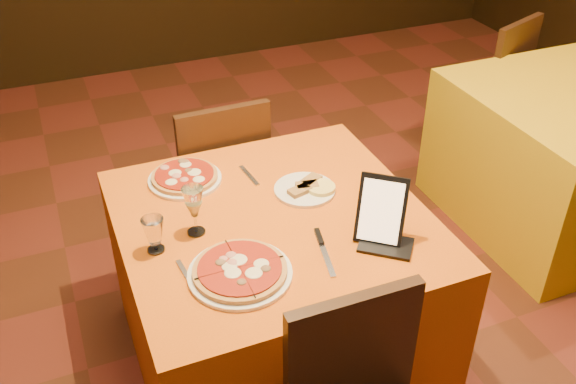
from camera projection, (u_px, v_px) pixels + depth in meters
name	position (u px, v px, depth m)	size (l,w,h in m)	color
floor	(373.00, 366.00, 2.72)	(6.00, 7.00, 0.01)	#5E2D19
main_table	(274.00, 293.00, 2.54)	(1.10, 1.10, 0.75)	#D95E0D
side_table	(567.00, 157.00, 3.41)	(1.10, 1.10, 0.75)	gold
chair_main_far	(215.00, 177.00, 3.10)	(0.37, 0.37, 0.91)	black
chair_side_far	(480.00, 85.00, 3.97)	(0.38, 0.38, 0.91)	#30230F
pizza_near	(240.00, 272.00, 2.06)	(0.34, 0.34, 0.03)	white
pizza_far	(185.00, 178.00, 2.52)	(0.29, 0.29, 0.03)	white
cutlet_dish	(305.00, 188.00, 2.46)	(0.24, 0.24, 0.03)	white
wine_glass	(194.00, 211.00, 2.20)	(0.08, 0.08, 0.19)	#D7D27A
water_glass	(154.00, 235.00, 2.14)	(0.07, 0.07, 0.13)	silver
tablet	(381.00, 210.00, 2.16)	(0.16, 0.01, 0.24)	black
knife	(325.00, 253.00, 2.16)	(0.24, 0.02, 0.01)	#B0B0B7
fork_near	(185.00, 273.00, 2.07)	(0.14, 0.02, 0.01)	silver
fork_far	(249.00, 176.00, 2.56)	(0.16, 0.02, 0.01)	silver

